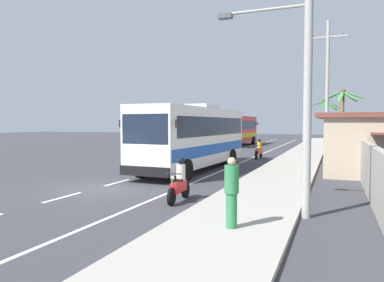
{
  "coord_description": "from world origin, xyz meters",
  "views": [
    {
      "loc": [
        9.34,
        -12.48,
        2.74
      ],
      "look_at": [
        1.5,
        7.18,
        1.7
      ],
      "focal_mm": 33.71,
      "sensor_mm": 36.0,
      "label": 1
    }
  ],
  "objects_px": {
    "motorcycle_trailing": "(179,183)",
    "utility_pole_mid": "(327,88)",
    "pedestrian_near_kerb": "(232,191)",
    "palm_nearest": "(343,107)",
    "palm_second": "(327,113)",
    "motorcycle_beside_bus": "(259,150)",
    "utility_pole_nearest": "(304,58)",
    "coach_bus_foreground": "(194,135)",
    "coach_bus_far_lane": "(235,129)"
  },
  "relations": [
    {
      "from": "coach_bus_far_lane",
      "to": "utility_pole_mid",
      "type": "relative_size",
      "value": 1.14
    },
    {
      "from": "palm_nearest",
      "to": "palm_second",
      "type": "distance_m",
      "value": 11.04
    },
    {
      "from": "utility_pole_nearest",
      "to": "utility_pole_mid",
      "type": "bearing_deg",
      "value": 89.06
    },
    {
      "from": "pedestrian_near_kerb",
      "to": "utility_pole_mid",
      "type": "relative_size",
      "value": 0.18
    },
    {
      "from": "motorcycle_trailing",
      "to": "palm_nearest",
      "type": "relative_size",
      "value": 0.34
    },
    {
      "from": "palm_nearest",
      "to": "motorcycle_beside_bus",
      "type": "bearing_deg",
      "value": -132.74
    },
    {
      "from": "motorcycle_beside_bus",
      "to": "utility_pole_nearest",
      "type": "xyz_separation_m",
      "value": [
        4.65,
        -17.09,
        3.96
      ]
    },
    {
      "from": "utility_pole_nearest",
      "to": "utility_pole_mid",
      "type": "height_order",
      "value": "utility_pole_mid"
    },
    {
      "from": "motorcycle_beside_bus",
      "to": "utility_pole_nearest",
      "type": "distance_m",
      "value": 18.15
    },
    {
      "from": "pedestrian_near_kerb",
      "to": "motorcycle_trailing",
      "type": "bearing_deg",
      "value": -140.97
    },
    {
      "from": "coach_bus_foreground",
      "to": "pedestrian_near_kerb",
      "type": "bearing_deg",
      "value": -64.33
    },
    {
      "from": "palm_nearest",
      "to": "palm_second",
      "type": "bearing_deg",
      "value": 98.01
    },
    {
      "from": "pedestrian_near_kerb",
      "to": "utility_pole_mid",
      "type": "height_order",
      "value": "utility_pole_mid"
    },
    {
      "from": "motorcycle_beside_bus",
      "to": "utility_pole_nearest",
      "type": "height_order",
      "value": "utility_pole_nearest"
    },
    {
      "from": "coach_bus_foreground",
      "to": "palm_nearest",
      "type": "relative_size",
      "value": 1.95
    },
    {
      "from": "pedestrian_near_kerb",
      "to": "palm_second",
      "type": "distance_m",
      "value": 36.98
    },
    {
      "from": "pedestrian_near_kerb",
      "to": "palm_second",
      "type": "xyz_separation_m",
      "value": [
        1.38,
        36.84,
        2.95
      ]
    },
    {
      "from": "motorcycle_beside_bus",
      "to": "pedestrian_near_kerb",
      "type": "height_order",
      "value": "pedestrian_near_kerb"
    },
    {
      "from": "motorcycle_trailing",
      "to": "palm_nearest",
      "type": "height_order",
      "value": "palm_nearest"
    },
    {
      "from": "coach_bus_far_lane",
      "to": "coach_bus_foreground",
      "type": "bearing_deg",
      "value": -81.01
    },
    {
      "from": "coach_bus_foreground",
      "to": "utility_pole_nearest",
      "type": "relative_size",
      "value": 1.31
    },
    {
      "from": "pedestrian_near_kerb",
      "to": "motorcycle_beside_bus",
      "type": "bearing_deg",
      "value": -174.3
    },
    {
      "from": "coach_bus_foreground",
      "to": "motorcycle_beside_bus",
      "type": "bearing_deg",
      "value": 75.1
    },
    {
      "from": "coach_bus_foreground",
      "to": "utility_pole_nearest",
      "type": "bearing_deg",
      "value": -52.34
    },
    {
      "from": "motorcycle_beside_bus",
      "to": "motorcycle_trailing",
      "type": "height_order",
      "value": "motorcycle_beside_bus"
    },
    {
      "from": "motorcycle_beside_bus",
      "to": "pedestrian_near_kerb",
      "type": "xyz_separation_m",
      "value": [
        3.15,
        -19.34,
        0.43
      ]
    },
    {
      "from": "coach_bus_far_lane",
      "to": "utility_pole_nearest",
      "type": "bearing_deg",
      "value": -71.78
    },
    {
      "from": "utility_pole_mid",
      "to": "motorcycle_beside_bus",
      "type": "bearing_deg",
      "value": 174.21
    },
    {
      "from": "coach_bus_far_lane",
      "to": "palm_second",
      "type": "relative_size",
      "value": 2.03
    },
    {
      "from": "utility_pole_nearest",
      "to": "utility_pole_mid",
      "type": "relative_size",
      "value": 0.86
    },
    {
      "from": "coach_bus_foreground",
      "to": "coach_bus_far_lane",
      "type": "distance_m",
      "value": 23.23
    },
    {
      "from": "coach_bus_far_lane",
      "to": "utility_pole_mid",
      "type": "xyz_separation_m",
      "value": [
        10.75,
        -15.21,
        3.22
      ]
    },
    {
      "from": "motorcycle_beside_bus",
      "to": "utility_pole_nearest",
      "type": "relative_size",
      "value": 0.23
    },
    {
      "from": "palm_second",
      "to": "coach_bus_foreground",
      "type": "bearing_deg",
      "value": -104.64
    },
    {
      "from": "utility_pole_nearest",
      "to": "palm_second",
      "type": "relative_size",
      "value": 1.53
    },
    {
      "from": "motorcycle_beside_bus",
      "to": "palm_second",
      "type": "xyz_separation_m",
      "value": [
        4.53,
        17.5,
        3.38
      ]
    },
    {
      "from": "coach_bus_foreground",
      "to": "motorcycle_beside_bus",
      "type": "xyz_separation_m",
      "value": [
        2.19,
        8.23,
        -1.39
      ]
    },
    {
      "from": "coach_bus_far_lane",
      "to": "motorcycle_trailing",
      "type": "bearing_deg",
      "value": -78.61
    },
    {
      "from": "coach_bus_foreground",
      "to": "utility_pole_nearest",
      "type": "distance_m",
      "value": 11.49
    },
    {
      "from": "motorcycle_beside_bus",
      "to": "pedestrian_near_kerb",
      "type": "relative_size",
      "value": 1.11
    },
    {
      "from": "motorcycle_trailing",
      "to": "utility_pole_mid",
      "type": "distance_m",
      "value": 17.14
    },
    {
      "from": "coach_bus_far_lane",
      "to": "pedestrian_near_kerb",
      "type": "xyz_separation_m",
      "value": [
        8.97,
        -34.05,
        -0.95
      ]
    },
    {
      "from": "coach_bus_far_lane",
      "to": "motorcycle_beside_bus",
      "type": "relative_size",
      "value": 5.81
    },
    {
      "from": "palm_nearest",
      "to": "palm_second",
      "type": "xyz_separation_m",
      "value": [
        -1.54,
        10.93,
        -0.13
      ]
    },
    {
      "from": "utility_pole_mid",
      "to": "palm_second",
      "type": "relative_size",
      "value": 1.78
    },
    {
      "from": "motorcycle_beside_bus",
      "to": "palm_nearest",
      "type": "distance_m",
      "value": 9.61
    },
    {
      "from": "motorcycle_beside_bus",
      "to": "utility_pole_mid",
      "type": "height_order",
      "value": "utility_pole_mid"
    },
    {
      "from": "motorcycle_beside_bus",
      "to": "pedestrian_near_kerb",
      "type": "distance_m",
      "value": 19.6
    },
    {
      "from": "palm_second",
      "to": "motorcycle_trailing",
      "type": "bearing_deg",
      "value": -96.87
    },
    {
      "from": "motorcycle_trailing",
      "to": "utility_pole_nearest",
      "type": "bearing_deg",
      "value": -9.44
    }
  ]
}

